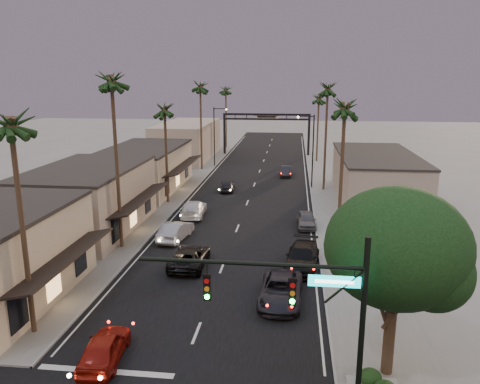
% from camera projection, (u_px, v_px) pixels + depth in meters
% --- Properties ---
extents(ground, '(200.00, 200.00, 0.00)m').
position_uv_depth(ground, '(250.00, 196.00, 53.91)').
color(ground, slate).
rests_on(ground, ground).
extents(road, '(14.00, 120.00, 0.02)m').
position_uv_depth(road, '(254.00, 186.00, 58.73)').
color(road, black).
rests_on(road, ground).
extents(sidewalk_left, '(5.00, 92.00, 0.12)m').
position_uv_depth(sidewalk_left, '(192.00, 173.00, 66.54)').
color(sidewalk_left, slate).
rests_on(sidewalk_left, ground).
extents(sidewalk_right, '(5.00, 92.00, 0.12)m').
position_uv_depth(sidewalk_right, '(327.00, 176.00, 64.41)').
color(sidewalk_right, slate).
rests_on(sidewalk_right, ground).
extents(storefront_mid, '(8.00, 14.00, 5.50)m').
position_uv_depth(storefront_mid, '(88.00, 200.00, 41.21)').
color(storefront_mid, gray).
rests_on(storefront_mid, ground).
extents(storefront_far, '(8.00, 16.00, 5.00)m').
position_uv_depth(storefront_far, '(145.00, 169.00, 56.71)').
color(storefront_far, tan).
rests_on(storefront_far, ground).
extents(storefront_dist, '(8.00, 20.00, 6.00)m').
position_uv_depth(storefront_dist, '(187.00, 141.00, 78.78)').
color(storefront_dist, gray).
rests_on(storefront_dist, ground).
extents(building_right, '(8.00, 18.00, 5.00)m').
position_uv_depth(building_right, '(376.00, 178.00, 51.74)').
color(building_right, gray).
rests_on(building_right, ground).
extents(traffic_signal, '(8.51, 0.22, 7.80)m').
position_uv_depth(traffic_signal, '(311.00, 305.00, 17.33)').
color(traffic_signal, black).
rests_on(traffic_signal, ground).
extents(corner_tree, '(6.20, 6.20, 8.80)m').
position_uv_depth(corner_tree, '(398.00, 253.00, 20.02)').
color(corner_tree, '#38281C').
rests_on(corner_tree, ground).
extents(arch, '(15.20, 0.40, 7.27)m').
position_uv_depth(arch, '(266.00, 124.00, 81.54)').
color(arch, black).
rests_on(arch, ground).
extents(streetlight_right, '(2.13, 0.30, 9.00)m').
position_uv_depth(streetlight_right, '(311.00, 145.00, 56.69)').
color(streetlight_right, black).
rests_on(streetlight_right, ground).
extents(streetlight_left, '(2.13, 0.30, 9.00)m').
position_uv_depth(streetlight_left, '(216.00, 132.00, 70.79)').
color(streetlight_left, black).
rests_on(streetlight_left, ground).
extents(palm_la, '(3.20, 3.20, 13.20)m').
position_uv_depth(palm_la, '(10.00, 117.00, 22.25)').
color(palm_la, '#38281C').
rests_on(palm_la, ground).
extents(palm_lb, '(3.20, 3.20, 15.20)m').
position_uv_depth(palm_lb, '(111.00, 76.00, 34.33)').
color(palm_lb, '#38281C').
rests_on(palm_lb, ground).
extents(palm_lc, '(3.20, 3.20, 12.20)m').
position_uv_depth(palm_lc, '(164.00, 106.00, 48.53)').
color(palm_lc, '#38281C').
rests_on(palm_lc, ground).
extents(palm_ld, '(3.20, 3.20, 14.20)m').
position_uv_depth(palm_ld, '(200.00, 84.00, 66.41)').
color(palm_ld, '#38281C').
rests_on(palm_ld, ground).
extents(palm_ra, '(3.20, 3.20, 13.20)m').
position_uv_depth(palm_ra, '(345.00, 103.00, 34.79)').
color(palm_ra, '#38281C').
rests_on(palm_ra, ground).
extents(palm_rb, '(3.20, 3.20, 14.20)m').
position_uv_depth(palm_rb, '(328.00, 86.00, 53.86)').
color(palm_rb, '#38281C').
rests_on(palm_rb, ground).
extents(palm_rc, '(3.20, 3.20, 12.20)m').
position_uv_depth(palm_rc, '(319.00, 96.00, 73.62)').
color(palm_rc, '#38281C').
rests_on(palm_rc, ground).
extents(palm_far, '(3.20, 3.20, 13.20)m').
position_uv_depth(palm_far, '(226.00, 88.00, 88.80)').
color(palm_far, '#38281C').
rests_on(palm_far, ground).
extents(oncoming_red, '(2.10, 4.41, 1.45)m').
position_uv_depth(oncoming_red, '(104.00, 348.00, 22.33)').
color(oncoming_red, maroon).
rests_on(oncoming_red, ground).
extents(oncoming_pickup, '(2.37, 5.14, 1.43)m').
position_uv_depth(oncoming_pickup, '(190.00, 257.00, 33.67)').
color(oncoming_pickup, black).
rests_on(oncoming_pickup, ground).
extents(oncoming_silver, '(2.25, 4.88, 1.55)m').
position_uv_depth(oncoming_silver, '(176.00, 231.00, 39.24)').
color(oncoming_silver, gray).
rests_on(oncoming_silver, ground).
extents(oncoming_white, '(2.50, 5.43, 1.54)m').
position_uv_depth(oncoming_white, '(194.00, 209.00, 45.96)').
color(oncoming_white, silver).
rests_on(oncoming_white, ground).
extents(oncoming_dgrey, '(1.86, 4.12, 1.37)m').
position_uv_depth(oncoming_dgrey, '(227.00, 185.00, 56.20)').
color(oncoming_dgrey, black).
rests_on(oncoming_dgrey, ground).
extents(curbside_near, '(2.74, 5.51, 1.50)m').
position_uv_depth(curbside_near, '(281.00, 290.00, 28.32)').
color(curbside_near, black).
rests_on(curbside_near, ground).
extents(curbside_black, '(2.84, 5.69, 1.59)m').
position_uv_depth(curbside_black, '(302.00, 257.00, 33.46)').
color(curbside_black, black).
rests_on(curbside_black, ground).
extents(curbside_grey, '(1.83, 4.16, 1.39)m').
position_uv_depth(curbside_grey, '(306.00, 220.00, 42.56)').
color(curbside_grey, '#48484D').
rests_on(curbside_grey, ground).
extents(curbside_far, '(1.60, 4.21, 1.37)m').
position_uv_depth(curbside_far, '(286.00, 171.00, 64.81)').
color(curbside_far, black).
rests_on(curbside_far, ground).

